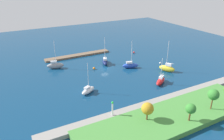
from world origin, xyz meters
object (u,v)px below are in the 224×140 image
sailboat_white_outer_mooring (88,90)px  mooring_buoy_white (160,63)px  park_tree_mideast (191,109)px  sailboat_blue_east_end (130,65)px  sailboat_navy_along_channel (105,61)px  mooring_buoy_red (134,52)px  park_tree_east (148,109)px  park_tree_center (213,95)px  sailboat_gray_far_north (55,65)px  pier_dock (78,55)px  mooring_buoy_orange (94,68)px  harbor_beacon (112,107)px  sailboat_yellow_west_end (167,68)px  sailboat_red_center_basin (161,81)px

sailboat_white_outer_mooring → mooring_buoy_white: sailboat_white_outer_mooring is taller
park_tree_mideast → sailboat_blue_east_end: 35.90m
sailboat_navy_along_channel → mooring_buoy_red: 17.81m
sailboat_navy_along_channel → park_tree_east: bearing=-168.2°
park_tree_east → sailboat_blue_east_end: 33.89m
park_tree_center → mooring_buoy_red: 48.78m
sailboat_white_outer_mooring → mooring_buoy_red: (-31.66, -23.68, -0.51)m
sailboat_gray_far_north → mooring_buoy_red: (-35.06, -0.79, -0.84)m
sailboat_white_outer_mooring → sailboat_navy_along_channel: bearing=23.6°
pier_dock → mooring_buoy_orange: size_ratio=31.65×
park_tree_center → harbor_beacon: bearing=-22.8°
park_tree_center → mooring_buoy_red: bearing=-100.7°
sailboat_gray_far_north → mooring_buoy_red: size_ratio=13.31×
harbor_beacon → sailboat_navy_along_channel: bearing=-113.9°
sailboat_white_outer_mooring → sailboat_blue_east_end: 23.45m
park_tree_center → sailboat_navy_along_channel: 43.22m
park_tree_east → mooring_buoy_orange: park_tree_east is taller
park_tree_east → park_tree_mideast: park_tree_mideast is taller
sailboat_gray_far_north → mooring_buoy_white: sailboat_gray_far_north is taller
sailboat_gray_far_north → mooring_buoy_orange: (-12.10, 7.64, -0.79)m
park_tree_mideast → sailboat_yellow_west_end: sailboat_yellow_west_end is taller
sailboat_yellow_west_end → mooring_buoy_orange: (22.16, -14.02, -0.84)m
harbor_beacon → sailboat_blue_east_end: bearing=-130.3°
sailboat_gray_far_north → mooring_buoy_orange: size_ratio=11.79×
sailboat_blue_east_end → mooring_buoy_red: (-10.53, -13.50, -0.67)m
sailboat_red_center_basin → sailboat_white_outer_mooring: bearing=-44.9°
sailboat_blue_east_end → mooring_buoy_orange: size_ratio=11.81×
harbor_beacon → mooring_buoy_orange: 31.12m
harbor_beacon → sailboat_red_center_basin: sailboat_red_center_basin is taller
sailboat_red_center_basin → sailboat_gray_far_north: (25.97, -28.14, 0.23)m
pier_dock → park_tree_east: 51.92m
sailboat_white_outer_mooring → mooring_buoy_white: bearing=-14.1°
mooring_buoy_orange → pier_dock: bearing=-89.5°
sailboat_white_outer_mooring → mooring_buoy_orange: size_ratio=10.58×
sailboat_white_outer_mooring → mooring_buoy_orange: (-8.70, -15.25, -0.46)m
sailboat_white_outer_mooring → pier_dock: bearing=47.2°
pier_dock → mooring_buoy_orange: 16.42m
harbor_beacon → sailboat_yellow_west_end: bearing=-152.8°
park_tree_center → pier_dock: bearing=-75.8°
park_tree_east → sailboat_red_center_basin: 22.36m
mooring_buoy_white → mooring_buoy_red: (1.85, -15.61, 0.03)m
mooring_buoy_white → sailboat_white_outer_mooring: bearing=13.5°
sailboat_navy_along_channel → sailboat_blue_east_end: sailboat_navy_along_channel is taller
sailboat_navy_along_channel → pier_dock: bearing=49.1°
mooring_buoy_red → mooring_buoy_orange: bearing=20.2°
harbor_beacon → park_tree_center: (-22.44, 9.45, 2.05)m
park_tree_mideast → sailboat_gray_far_north: (17.71, -47.80, -3.15)m
sailboat_yellow_west_end → sailboat_white_outer_mooring: (30.86, 1.23, -0.39)m
pier_dock → sailboat_red_center_basin: sailboat_red_center_basin is taller
park_tree_center → park_tree_east: 17.01m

